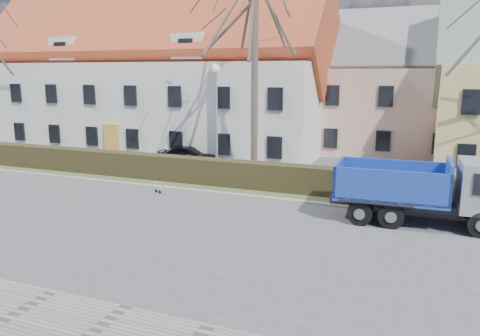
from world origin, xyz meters
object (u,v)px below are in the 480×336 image
at_px(dump_truck, 414,189).
at_px(cart_frame, 155,186).
at_px(streetlight, 216,123).
at_px(parked_car_a, 187,155).

relative_size(dump_truck, cart_frame, 9.89).
relative_size(dump_truck, streetlight, 1.07).
height_order(dump_truck, parked_car_a, dump_truck).
bearing_deg(cart_frame, streetlight, 60.63).
distance_m(streetlight, cart_frame, 4.54).
bearing_deg(streetlight, parked_car_a, 137.38).
height_order(dump_truck, streetlight, streetlight).
bearing_deg(streetlight, dump_truck, -19.49).
distance_m(dump_truck, cart_frame, 11.53).
xyz_separation_m(dump_truck, parked_car_a, (-13.10, 6.56, -0.68)).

